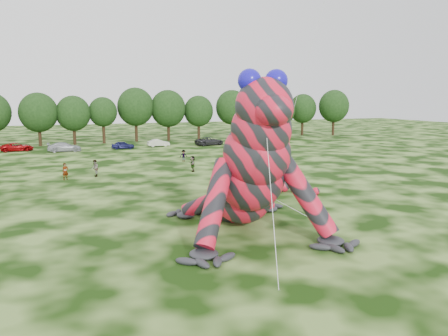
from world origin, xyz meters
TOP-DOWN VIEW (x-y plane):
  - ground at (0.00, 0.00)m, footprint 240.00×240.00m
  - inflatable_gecko at (4.17, 0.05)m, footprint 18.92×21.90m
  - flying_kite at (16.44, 8.44)m, footprint 4.34×4.11m
  - tree_7 at (-10.08, 56.80)m, footprint 6.68×6.01m
  - tree_8 at (-4.22, 56.99)m, footprint 6.14×5.53m
  - tree_9 at (1.06, 57.35)m, footprint 5.27×4.74m
  - tree_10 at (7.40, 58.58)m, footprint 7.09×6.38m
  - tree_11 at (13.79, 58.20)m, footprint 7.01×6.31m
  - tree_12 at (20.01, 57.74)m, footprint 5.99×5.39m
  - tree_13 at (27.13, 57.13)m, footprint 6.83×6.15m
  - tree_14 at (33.46, 58.72)m, footprint 6.82×6.14m
  - tree_15 at (38.47, 57.77)m, footprint 7.17×6.45m
  - tree_16 at (45.45, 59.37)m, footprint 6.26×5.63m
  - tree_17 at (51.95, 56.66)m, footprint 6.98×6.28m
  - car_2 at (-13.37, 49.75)m, footprint 5.17×2.75m
  - car_3 at (-6.26, 46.39)m, footprint 5.23×2.30m
  - car_4 at (3.04, 46.89)m, footprint 3.93×1.91m
  - car_5 at (9.47, 48.33)m, footprint 3.93×1.54m
  - car_6 at (18.58, 46.91)m, footprint 5.71×3.48m
  - car_7 at (28.15, 47.12)m, footprint 5.51×3.07m
  - spectator_0 at (-6.70, 20.70)m, footprint 0.77×0.64m
  - spectator_2 at (8.59, 28.99)m, footprint 1.14×0.78m
  - spectator_1 at (-3.63, 21.46)m, footprint 0.78×0.97m
  - spectator_5 at (7.38, 20.88)m, footprint 0.78×1.78m

SIDE VIEW (x-z plane):
  - ground at x=0.00m, z-range 0.00..0.00m
  - car_5 at x=9.47m, z-range 0.00..1.27m
  - car_4 at x=3.04m, z-range 0.00..1.29m
  - car_2 at x=-13.37m, z-range 0.00..1.38m
  - car_6 at x=18.58m, z-range 0.00..1.48m
  - car_3 at x=-6.26m, z-range 0.00..1.49m
  - car_7 at x=28.15m, z-range 0.00..1.51m
  - spectator_2 at x=8.59m, z-range 0.00..1.62m
  - spectator_0 at x=-6.70m, z-range 0.00..1.80m
  - spectator_5 at x=7.38m, z-range 0.00..1.85m
  - spectator_1 at x=-3.63m, z-range 0.00..1.89m
  - tree_9 at x=1.06m, z-range 0.00..8.68m
  - tree_8 at x=-4.22m, z-range 0.00..8.94m
  - tree_12 at x=20.01m, z-range 0.00..8.97m
  - tree_16 at x=45.45m, z-range 0.00..9.37m
  - tree_14 at x=33.46m, z-range 0.00..9.40m
  - tree_7 at x=-10.08m, z-range 0.00..9.48m
  - tree_15 at x=38.47m, z-range 0.00..9.63m
  - tree_11 at x=13.79m, z-range 0.00..10.07m
  - tree_13 at x=27.13m, z-range 0.00..10.13m
  - inflatable_gecko at x=4.17m, z-range 0.00..10.28m
  - tree_17 at x=51.95m, z-range 0.00..10.30m
  - tree_10 at x=7.40m, z-range 0.00..10.50m
  - flying_kite at x=16.44m, z-range 7.43..27.17m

